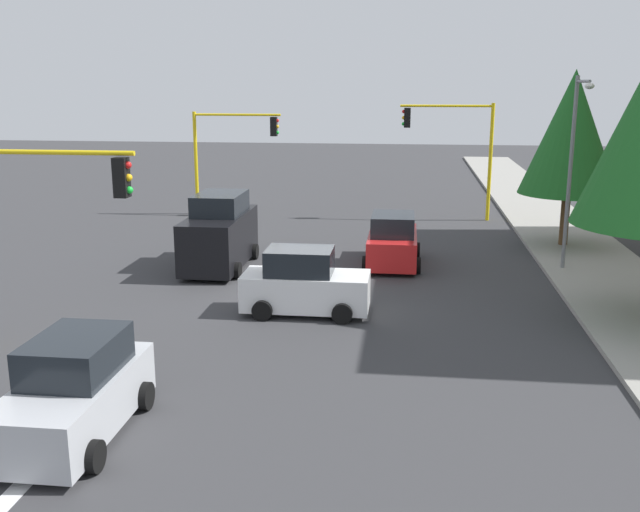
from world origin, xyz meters
TOP-DOWN VIEW (x-y plane):
  - ground_plane at (0.00, 0.00)m, footprint 120.00×120.00m
  - sidewalk_kerb at (-5.00, 10.50)m, footprint 80.00×4.00m
  - lane_arrow_near at (11.51, -3.00)m, footprint 2.40×1.10m
  - traffic_signal_far_right at (-14.00, -5.64)m, footprint 0.36×4.59m
  - traffic_signal_near_right at (6.00, -5.63)m, footprint 0.36×4.59m
  - traffic_signal_far_left at (-14.00, 5.72)m, footprint 0.36×4.59m
  - street_lamp_curbside at (-3.61, 9.20)m, footprint 2.15×0.28m
  - tree_roadside_mid at (-8.00, 10.00)m, footprint 4.00×4.00m
  - delivery_van_black at (-3.07, -3.43)m, footprint 4.80×2.22m
  - car_silver at (10.18, -2.86)m, footprint 4.12×2.08m
  - car_red at (-4.26, 2.96)m, footprint 4.10×2.12m
  - car_white at (2.00, 0.49)m, footprint 1.96×3.77m

SIDE VIEW (x-z plane):
  - ground_plane at x=0.00m, z-range 0.00..0.00m
  - lane_arrow_near at x=11.51m, z-range -0.54..0.56m
  - sidewalk_kerb at x=-5.00m, z-range 0.00..0.15m
  - car_white at x=2.00m, z-range -0.09..1.88m
  - car_silver at x=10.18m, z-range -0.09..1.89m
  - car_red at x=-4.26m, z-range -0.09..1.89m
  - delivery_van_black at x=-3.07m, z-range -0.11..2.67m
  - traffic_signal_near_right at x=6.00m, z-range 1.11..6.39m
  - traffic_signal_far_right at x=-14.00m, z-range 1.12..6.44m
  - traffic_signal_far_left at x=-14.00m, z-range 1.20..6.99m
  - street_lamp_curbside at x=-3.61m, z-range 0.85..7.85m
  - tree_roadside_mid at x=-8.00m, z-range 1.13..8.43m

